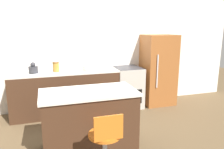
# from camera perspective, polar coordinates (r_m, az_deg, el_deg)

# --- Properties ---
(ground_plane) EXTENTS (14.00, 14.00, 0.00)m
(ground_plane) POSITION_cam_1_polar(r_m,az_deg,el_deg) (4.72, -7.16, -10.93)
(ground_plane) COLOR brown
(wall_back) EXTENTS (8.00, 0.06, 2.60)m
(wall_back) POSITION_cam_1_polar(r_m,az_deg,el_deg) (5.03, -8.93, 5.86)
(wall_back) COLOR white
(wall_back) RESTS_ON ground_plane
(back_counter) EXTENTS (2.24, 0.62, 0.94)m
(back_counter) POSITION_cam_1_polar(r_m,az_deg,el_deg) (4.83, -11.95, -4.64)
(back_counter) COLOR #422819
(back_counter) RESTS_ON ground_plane
(kitchen_island) EXTENTS (1.42, 0.74, 0.93)m
(kitchen_island) POSITION_cam_1_polar(r_m,az_deg,el_deg) (3.41, -5.94, -11.84)
(kitchen_island) COLOR #422819
(kitchen_island) RESTS_ON ground_plane
(oven_range) EXTENTS (0.61, 0.64, 0.94)m
(oven_range) POSITION_cam_1_polar(r_m,az_deg,el_deg) (5.14, 4.17, -3.30)
(oven_range) COLOR #B7B2A8
(oven_range) RESTS_ON ground_plane
(refrigerator) EXTENTS (0.74, 0.65, 1.68)m
(refrigerator) POSITION_cam_1_polar(r_m,az_deg,el_deg) (5.38, 11.95, 1.19)
(refrigerator) COLOR #995628
(refrigerator) RESTS_ON ground_plane
(stool_chair) EXTENTS (0.42, 0.42, 0.87)m
(stool_chair) POSITION_cam_1_polar(r_m,az_deg,el_deg) (2.88, -1.73, -17.89)
(stool_chair) COLOR #B7B7BC
(stool_chair) RESTS_ON ground_plane
(kettle) EXTENTS (0.19, 0.19, 0.22)m
(kettle) POSITION_cam_1_polar(r_m,az_deg,el_deg) (4.70, -19.89, 1.45)
(kettle) COLOR #333338
(kettle) RESTS_ON back_counter
(mixing_bowl) EXTENTS (0.24, 0.24, 0.08)m
(mixing_bowl) POSITION_cam_1_polar(r_m,az_deg,el_deg) (4.78, -6.28, 1.73)
(mixing_bowl) COLOR beige
(mixing_bowl) RESTS_ON back_counter
(canister_jar) EXTENTS (0.14, 0.14, 0.20)m
(canister_jar) POSITION_cam_1_polar(r_m,az_deg,el_deg) (4.70, -14.44, 1.96)
(canister_jar) COLOR #B77F33
(canister_jar) RESTS_ON back_counter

